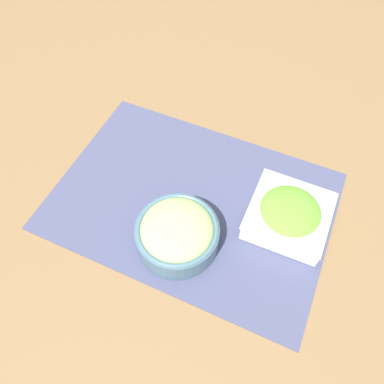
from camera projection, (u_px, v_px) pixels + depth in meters
The scene contains 4 objects.
ground_plane at pixel (192, 201), 0.80m from camera, with size 3.00×3.00×0.00m, color olive.
placemat at pixel (192, 200), 0.80m from camera, with size 0.58×0.41×0.00m.
cucumber_bowl at pixel (177, 232), 0.71m from camera, with size 0.16×0.16×0.08m.
lettuce_bowl at pixel (289, 214), 0.75m from camera, with size 0.16×0.16×0.06m.
Camera 1 is at (0.17, -0.39, 0.68)m, focal length 35.00 mm.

